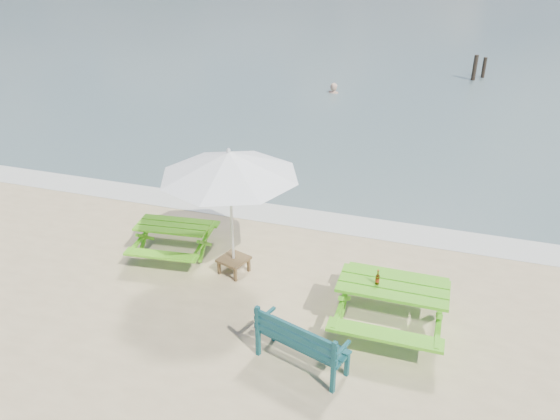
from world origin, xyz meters
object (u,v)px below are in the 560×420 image
(picnic_table_right, at_px, (391,307))
(beer_bottle, at_px, (377,279))
(picnic_table_left, at_px, (174,240))
(patio_umbrella, at_px, (229,164))
(swimmer, at_px, (333,103))
(park_bench, at_px, (302,350))
(side_table, at_px, (234,265))

(picnic_table_right, height_order, beer_bottle, beer_bottle)
(picnic_table_left, bearing_deg, picnic_table_right, -12.42)
(patio_umbrella, xyz_separation_m, swimmer, (-0.91, 12.91, -2.66))
(park_bench, relative_size, swimmer, 0.91)
(park_bench, relative_size, beer_bottle, 5.77)
(picnic_table_left, distance_m, side_table, 1.40)
(picnic_table_left, height_order, picnic_table_right, picnic_table_right)
(park_bench, height_order, beer_bottle, beer_bottle)
(side_table, bearing_deg, picnic_table_left, 169.27)
(side_table, height_order, beer_bottle, beer_bottle)
(patio_umbrella, bearing_deg, picnic_table_left, 169.27)
(side_table, xyz_separation_m, patio_umbrella, (-0.00, 0.00, 2.07))
(picnic_table_right, distance_m, park_bench, 1.71)
(park_bench, height_order, swimmer, park_bench)
(picnic_table_left, relative_size, beer_bottle, 6.68)
(picnic_table_left, bearing_deg, swimmer, 87.93)
(park_bench, xyz_separation_m, beer_bottle, (0.89, 1.23, 0.64))
(picnic_table_left, xyz_separation_m, swimmer, (0.46, 12.65, -0.75))
(picnic_table_left, relative_size, patio_umbrella, 0.55)
(patio_umbrella, xyz_separation_m, beer_bottle, (2.76, -0.75, -1.32))
(patio_umbrella, relative_size, beer_bottle, 12.13)
(side_table, bearing_deg, picnic_table_right, -13.18)
(picnic_table_right, height_order, park_bench, park_bench)
(beer_bottle, xyz_separation_m, swimmer, (-3.67, 13.67, -1.34))
(picnic_table_right, bearing_deg, side_table, 166.82)
(picnic_table_left, xyz_separation_m, patio_umbrella, (1.36, -0.26, 1.91))
(picnic_table_right, xyz_separation_m, patio_umbrella, (-3.02, 0.71, 1.84))
(picnic_table_left, bearing_deg, beer_bottle, -13.79)
(swimmer, bearing_deg, side_table, -85.99)
(park_bench, xyz_separation_m, swimmer, (-2.78, 14.89, -0.70))
(park_bench, xyz_separation_m, side_table, (-1.88, 1.98, -0.10))
(picnic_table_right, height_order, patio_umbrella, patio_umbrella)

